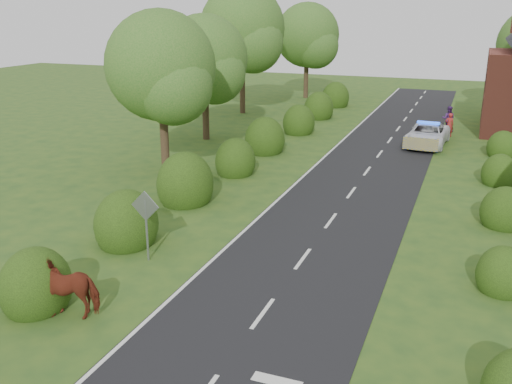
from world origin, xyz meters
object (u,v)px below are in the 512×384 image
at_px(road_sign, 146,216).
at_px(police_van, 427,135).
at_px(cow, 71,289).
at_px(pedestrian_red, 449,125).
at_px(pedestrian_purple, 448,119).

bearing_deg(road_sign, police_van, 70.90).
distance_m(cow, police_van, 26.31).
relative_size(road_sign, police_van, 0.49).
bearing_deg(cow, road_sign, 156.26).
height_order(cow, pedestrian_red, pedestrian_red).
height_order(police_van, pedestrian_purple, pedestrian_purple).
distance_m(road_sign, cow, 3.96).
relative_size(cow, police_van, 0.40).
distance_m(road_sign, police_van, 22.63).
relative_size(road_sign, pedestrian_red, 1.57).
distance_m(cow, pedestrian_red, 29.78).
height_order(cow, police_van, police_van).
bearing_deg(pedestrian_purple, police_van, 83.01).
height_order(road_sign, pedestrian_purple, road_sign).
bearing_deg(pedestrian_red, police_van, 52.84).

